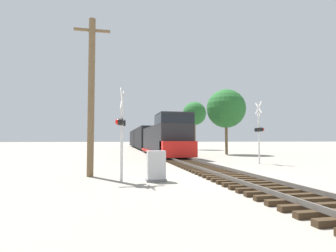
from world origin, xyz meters
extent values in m
plane|color=gray|center=(0.00, 0.00, 0.00)|extent=(400.00, 400.00, 0.00)
cube|color=#382819|center=(0.00, -5.70, 0.08)|extent=(2.60, 0.22, 0.16)
cube|color=#382819|center=(0.00, -5.10, 0.08)|extent=(2.60, 0.22, 0.16)
cube|color=#382819|center=(0.00, -4.50, 0.08)|extent=(2.60, 0.22, 0.16)
cube|color=#382819|center=(0.00, -3.90, 0.08)|extent=(2.60, 0.22, 0.16)
cube|color=#382819|center=(0.00, -3.30, 0.08)|extent=(2.60, 0.22, 0.16)
cube|color=#382819|center=(0.00, -2.70, 0.08)|extent=(2.60, 0.22, 0.16)
cube|color=#382819|center=(0.00, -2.10, 0.08)|extent=(2.60, 0.22, 0.16)
cube|color=#382819|center=(0.00, -1.50, 0.08)|extent=(2.60, 0.22, 0.16)
cube|color=#382819|center=(0.00, -0.90, 0.08)|extent=(2.60, 0.22, 0.16)
cube|color=#382819|center=(0.00, -0.30, 0.08)|extent=(2.60, 0.22, 0.16)
cube|color=#382819|center=(0.00, 0.30, 0.08)|extent=(2.60, 0.22, 0.16)
cube|color=#382819|center=(0.00, 0.90, 0.08)|extent=(2.60, 0.22, 0.16)
cube|color=#382819|center=(0.00, 1.50, 0.08)|extent=(2.60, 0.22, 0.16)
cube|color=#382819|center=(0.00, 2.10, 0.08)|extent=(2.60, 0.22, 0.16)
cube|color=#382819|center=(0.00, 2.70, 0.08)|extent=(2.60, 0.22, 0.16)
cube|color=#382819|center=(0.00, 3.30, 0.08)|extent=(2.60, 0.22, 0.16)
cube|color=#382819|center=(0.00, 3.90, 0.08)|extent=(2.60, 0.22, 0.16)
cube|color=#382819|center=(0.00, 4.50, 0.08)|extent=(2.60, 0.22, 0.16)
cube|color=#382819|center=(0.00, 5.10, 0.08)|extent=(2.60, 0.22, 0.16)
cube|color=#382819|center=(0.00, 5.70, 0.08)|extent=(2.60, 0.22, 0.16)
cube|color=#382819|center=(0.00, 6.30, 0.08)|extent=(2.60, 0.22, 0.16)
cube|color=#382819|center=(0.00, 6.90, 0.08)|extent=(2.60, 0.22, 0.16)
cube|color=#382819|center=(0.00, 7.50, 0.08)|extent=(2.60, 0.22, 0.16)
cube|color=#382819|center=(0.00, 8.10, 0.08)|extent=(2.60, 0.22, 0.16)
cube|color=#382819|center=(0.00, 8.70, 0.08)|extent=(2.60, 0.22, 0.16)
cube|color=#382819|center=(0.00, 9.30, 0.08)|extent=(2.60, 0.22, 0.16)
cube|color=#382819|center=(0.00, 9.90, 0.08)|extent=(2.60, 0.22, 0.16)
cube|color=#382819|center=(0.00, 10.50, 0.08)|extent=(2.60, 0.22, 0.16)
cube|color=#382819|center=(0.00, 11.10, 0.08)|extent=(2.60, 0.22, 0.16)
cube|color=#382819|center=(0.00, 11.70, 0.08)|extent=(2.60, 0.22, 0.16)
cube|color=#382819|center=(0.00, 12.30, 0.08)|extent=(2.60, 0.22, 0.16)
cube|color=#382819|center=(0.00, 12.90, 0.08)|extent=(2.60, 0.22, 0.16)
cube|color=#382819|center=(0.00, 13.50, 0.08)|extent=(2.60, 0.22, 0.16)
cube|color=#382819|center=(0.00, 14.10, 0.08)|extent=(2.60, 0.22, 0.16)
cube|color=#382819|center=(0.00, 14.70, 0.08)|extent=(2.60, 0.22, 0.16)
cube|color=#382819|center=(0.00, 15.30, 0.08)|extent=(2.60, 0.22, 0.16)
cube|color=#382819|center=(0.00, 15.90, 0.08)|extent=(2.60, 0.22, 0.16)
cube|color=#382819|center=(0.00, 16.50, 0.08)|extent=(2.60, 0.22, 0.16)
cube|color=#382819|center=(0.00, 17.10, 0.08)|extent=(2.60, 0.22, 0.16)
cube|color=#382819|center=(0.00, 17.70, 0.08)|extent=(2.60, 0.22, 0.16)
cube|color=#382819|center=(0.00, 18.30, 0.08)|extent=(2.60, 0.22, 0.16)
cube|color=#382819|center=(0.00, 18.90, 0.08)|extent=(2.60, 0.22, 0.16)
cube|color=#382819|center=(0.00, 19.50, 0.08)|extent=(2.60, 0.22, 0.16)
cube|color=#56514C|center=(-0.72, 0.00, 0.23)|extent=(0.07, 160.00, 0.15)
cube|color=#56514C|center=(0.72, 0.00, 0.23)|extent=(0.07, 160.00, 0.15)
cube|color=#232326|center=(0.00, 21.32, 1.87)|extent=(2.57, 12.49, 3.13)
cube|color=#232326|center=(0.00, 12.57, 2.31)|extent=(3.02, 3.92, 4.01)
cube|color=black|center=(0.00, 12.57, 3.73)|extent=(3.05, 3.96, 0.88)
cube|color=red|center=(0.00, 10.61, 1.01)|extent=(3.02, 1.78, 1.40)
cube|color=red|center=(0.00, 18.64, 0.43)|extent=(3.08, 17.48, 0.24)
cube|color=black|center=(0.00, 12.84, 0.50)|extent=(1.58, 2.20, 1.00)
cube|color=black|center=(0.00, 24.44, 0.50)|extent=(1.58, 2.20, 1.00)
cube|color=black|center=(0.00, 36.79, 2.18)|extent=(2.87, 16.00, 3.74)
cube|color=black|center=(0.00, 31.59, 0.45)|extent=(1.58, 2.20, 0.90)
cube|color=black|center=(0.00, 41.98, 0.45)|extent=(1.58, 2.20, 0.90)
cube|color=black|center=(0.00, 54.01, 2.18)|extent=(2.87, 16.00, 3.74)
cube|color=black|center=(0.00, 48.81, 0.45)|extent=(1.58, 2.20, 0.90)
cube|color=black|center=(0.00, 59.21, 0.45)|extent=(1.58, 2.20, 0.90)
cylinder|color=silver|center=(-5.13, -0.10, 1.95)|extent=(0.12, 0.12, 3.90)
cube|color=white|center=(-5.13, -0.10, 3.60)|extent=(0.20, 0.92, 0.93)
cube|color=white|center=(-5.13, -0.10, 3.60)|extent=(0.20, 0.92, 0.93)
cube|color=black|center=(-5.13, -0.10, 2.60)|extent=(0.22, 0.86, 0.06)
cylinder|color=black|center=(-5.07, 0.24, 2.60)|extent=(0.23, 0.33, 0.30)
sphere|color=red|center=(-5.17, 0.26, 2.60)|extent=(0.26, 0.26, 0.26)
cylinder|color=black|center=(-5.20, -0.45, 2.60)|extent=(0.23, 0.33, 0.30)
sphere|color=red|center=(-5.30, -0.43, 2.60)|extent=(0.26, 0.26, 0.26)
cube|color=white|center=(-5.13, -0.10, 3.05)|extent=(0.09, 0.32, 0.20)
cylinder|color=silver|center=(5.29, 6.36, 2.29)|extent=(0.12, 0.12, 4.57)
cube|color=white|center=(5.29, 6.36, 4.27)|extent=(0.04, 0.93, 0.93)
cube|color=white|center=(5.29, 6.36, 4.27)|extent=(0.04, 0.93, 0.93)
cube|color=black|center=(5.29, 6.36, 2.60)|extent=(0.07, 0.86, 0.06)
cylinder|color=black|center=(5.29, 6.01, 2.60)|extent=(0.18, 0.30, 0.30)
sphere|color=red|center=(5.39, 6.01, 2.60)|extent=(0.26, 0.26, 0.26)
cylinder|color=black|center=(5.29, 6.36, 2.60)|extent=(0.18, 0.30, 0.30)
sphere|color=red|center=(5.39, 6.36, 2.60)|extent=(0.26, 0.26, 0.26)
cylinder|color=black|center=(5.29, 6.71, 2.60)|extent=(0.18, 0.30, 0.30)
sphere|color=red|center=(5.39, 6.71, 2.60)|extent=(0.26, 0.26, 0.26)
cube|color=white|center=(5.29, 6.36, 3.72)|extent=(0.03, 0.32, 0.20)
cube|color=slate|center=(-3.63, -0.26, 0.06)|extent=(0.87, 0.56, 0.12)
cube|color=#BCBCBF|center=(-3.63, -0.26, 0.73)|extent=(0.79, 0.50, 1.23)
cylinder|color=brown|center=(-6.63, 1.88, 4.02)|extent=(0.33, 0.33, 8.04)
cube|color=brown|center=(-6.63, 1.88, 7.44)|extent=(1.80, 0.12, 0.12)
cylinder|color=brown|center=(8.19, 18.82, 2.14)|extent=(0.34, 0.34, 4.29)
sphere|color=#236028|center=(8.19, 18.82, 5.75)|extent=(4.85, 4.85, 4.85)
cylinder|color=brown|center=(8.98, 34.71, 2.71)|extent=(0.35, 0.35, 5.41)
sphere|color=#236028|center=(8.98, 34.71, 6.70)|extent=(4.31, 4.31, 4.31)
camera|label=1|loc=(-5.41, -11.76, 1.84)|focal=28.00mm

